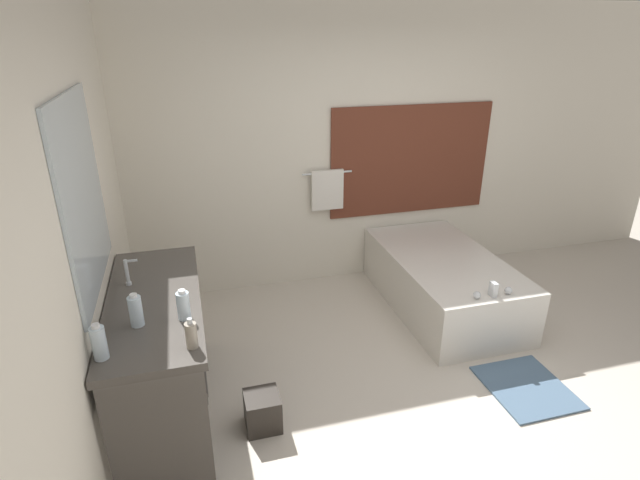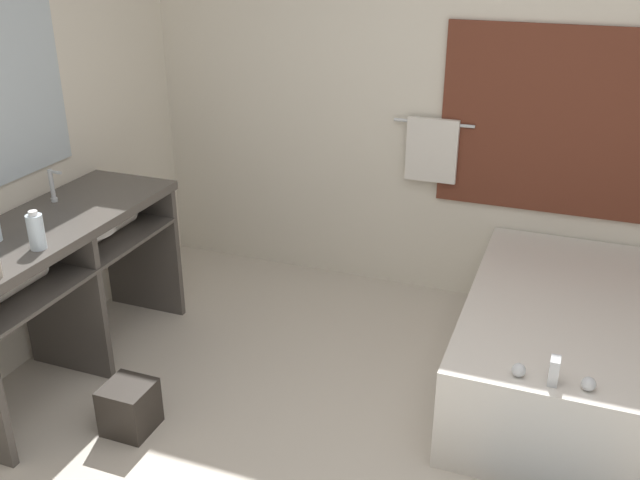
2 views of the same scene
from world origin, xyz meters
TOP-DOWN VIEW (x-y plane):
  - ground_plane at (0.00, 0.00)m, footprint 16.00×16.00m
  - wall_back_with_blinds at (0.02, 2.23)m, footprint 7.40×0.13m
  - wall_left_with_mirror at (-2.23, 0.01)m, footprint 0.08×7.40m
  - vanity_counter at (-1.90, 0.59)m, footprint 0.57×1.52m
  - sink_faucet at (-2.06, 0.79)m, footprint 0.09×0.04m
  - bathtub at (0.59, 1.34)m, footprint 0.93×1.71m
  - water_bottle_1 at (-1.98, 0.26)m, footprint 0.08×0.08m
  - water_bottle_2 at (-2.14, -0.01)m, footprint 0.08×0.08m
  - water_bottle_3 at (-1.72, 0.26)m, footprint 0.08×0.08m
  - soap_dispenser at (-1.68, -0.04)m, footprint 0.06×0.06m
  - waste_bin at (-1.30, 0.23)m, footprint 0.23×0.23m
  - bath_mat at (0.63, 0.09)m, footprint 0.57×0.64m

SIDE VIEW (x-z plane):
  - ground_plane at x=0.00m, z-range 0.00..0.00m
  - bath_mat at x=0.63m, z-range 0.00..0.02m
  - waste_bin at x=-1.30m, z-range 0.00..0.25m
  - bathtub at x=0.59m, z-range -0.04..0.60m
  - vanity_counter at x=-1.90m, z-range 0.22..1.11m
  - soap_dispenser at x=-1.68m, z-range 0.88..1.05m
  - water_bottle_3 at x=-1.72m, z-range 0.88..1.07m
  - sink_faucet at x=-2.06m, z-range 0.89..1.07m
  - water_bottle_1 at x=-1.98m, z-range 0.88..1.08m
  - water_bottle_2 at x=-2.14m, z-range 0.88..1.08m
  - wall_back_with_blinds at x=0.02m, z-range -0.01..2.69m
  - wall_left_with_mirror at x=-2.23m, z-range 0.00..2.70m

